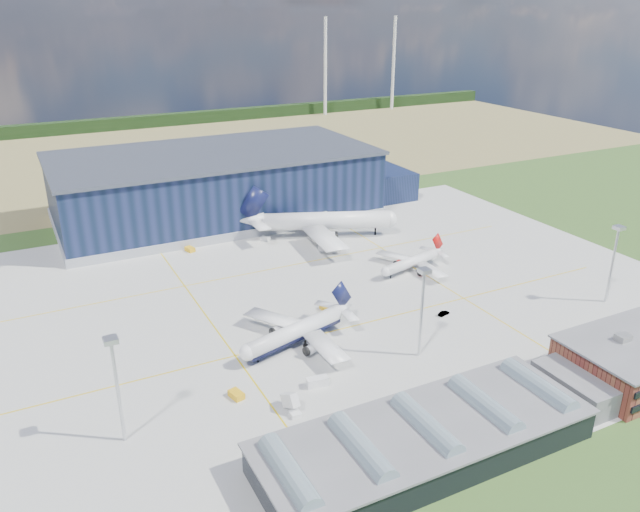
{
  "coord_description": "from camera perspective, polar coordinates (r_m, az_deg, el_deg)",
  "views": [
    {
      "loc": [
        -70.92,
        -136.18,
        79.87
      ],
      "look_at": [
        7.07,
        17.33,
        9.46
      ],
      "focal_mm": 35.0,
      "sensor_mm": 36.0,
      "label": 1
    }
  ],
  "objects": [
    {
      "name": "ground",
      "position": [
        173.07,
        0.51,
        -5.24
      ],
      "size": [
        600.0,
        600.0,
        0.0
      ],
      "primitive_type": "plane",
      "color": "#355821",
      "rests_on": "ground"
    },
    {
      "name": "apron",
      "position": [
        181.04,
        -0.94,
        -3.93
      ],
      "size": [
        220.0,
        160.0,
        0.08
      ],
      "color": "#A0A19C",
      "rests_on": "ground"
    },
    {
      "name": "farmland",
      "position": [
        371.85,
        -15.49,
        9.04
      ],
      "size": [
        600.0,
        220.0,
        0.01
      ],
      "primitive_type": "cube",
      "color": "#947E4F",
      "rests_on": "ground"
    },
    {
      "name": "treeline",
      "position": [
        448.37,
        -17.8,
        11.46
      ],
      "size": [
        600.0,
        8.0,
        8.0
      ],
      "primitive_type": "cube",
      "color": "black",
      "rests_on": "ground"
    },
    {
      "name": "hangar",
      "position": [
        251.89,
        -8.93,
        6.25
      ],
      "size": [
        145.0,
        62.0,
        26.1
      ],
      "color": "#0F1B32",
      "rests_on": "ground"
    },
    {
      "name": "glass_concourse",
      "position": [
        125.56,
        10.95,
        -15.6
      ],
      "size": [
        78.0,
        23.0,
        8.6
      ],
      "color": "black",
      "rests_on": "ground"
    },
    {
      "name": "light_mast_west",
      "position": [
        124.68,
        -18.21,
        -10.14
      ],
      "size": [
        2.6,
        2.6,
        23.0
      ],
      "color": "silver",
      "rests_on": "ground"
    },
    {
      "name": "light_mast_center",
      "position": [
        148.24,
        9.36,
        -3.85
      ],
      "size": [
        2.6,
        2.6,
        23.0
      ],
      "color": "silver",
      "rests_on": "ground"
    },
    {
      "name": "light_mast_east",
      "position": [
        191.62,
        25.34,
        0.36
      ],
      "size": [
        2.6,
        2.6,
        23.0
      ],
      "color": "silver",
      "rests_on": "ground"
    },
    {
      "name": "airliner_navy",
      "position": [
        154.93,
        -2.34,
        -6.22
      ],
      "size": [
        46.11,
        45.55,
        12.19
      ],
      "primitive_type": null,
      "rotation": [
        0.0,
        0.0,
        3.42
      ],
      "color": "white",
      "rests_on": "ground"
    },
    {
      "name": "airliner_red",
      "position": [
        199.6,
        8.34,
        -0.11
      ],
      "size": [
        35.18,
        34.72,
        9.53
      ],
      "primitive_type": null,
      "rotation": [
        0.0,
        0.0,
        3.38
      ],
      "color": "white",
      "rests_on": "ground"
    },
    {
      "name": "airliner_widebody",
      "position": [
        225.34,
        0.52,
        4.06
      ],
      "size": [
        75.99,
        75.29,
        19.14
      ],
      "primitive_type": null,
      "rotation": [
        0.0,
        0.0,
        -0.39
      ],
      "color": "white",
      "rests_on": "ground"
    },
    {
      "name": "gse_tug_a",
      "position": [
        139.78,
        -7.66,
        -12.46
      ],
      "size": [
        3.01,
        4.05,
        1.52
      ],
      "primitive_type": "cube",
      "rotation": [
        0.0,
        0.0,
        0.23
      ],
      "color": "gold",
      "rests_on": "ground"
    },
    {
      "name": "gse_tug_b",
      "position": [
        174.46,
        0.45,
        -4.76
      ],
      "size": [
        2.18,
        3.16,
        1.33
      ],
      "primitive_type": "cube",
      "rotation": [
        0.0,
        0.0,
        0.04
      ],
      "color": "gold",
      "rests_on": "ground"
    },
    {
      "name": "gse_van_a",
      "position": [
        142.12,
        -0.25,
        -11.43
      ],
      "size": [
        5.17,
        2.84,
        2.14
      ],
      "primitive_type": "cube",
      "rotation": [
        0.0,
        0.0,
        1.42
      ],
      "color": "white",
      "rests_on": "ground"
    },
    {
      "name": "gse_tug_c",
      "position": [
        219.25,
        -11.8,
        0.6
      ],
      "size": [
        3.15,
        4.03,
        1.55
      ],
      "primitive_type": "cube",
      "rotation": [
        0.0,
        0.0,
        0.3
      ],
      "color": "gold",
      "rests_on": "ground"
    },
    {
      "name": "gse_cart_b",
      "position": [
        225.47,
        -5.03,
        1.6
      ],
      "size": [
        3.71,
        3.92,
        1.42
      ],
      "primitive_type": "cube",
      "rotation": [
        0.0,
        0.0,
        0.65
      ],
      "color": "white",
      "rests_on": "ground"
    },
    {
      "name": "airstair",
      "position": [
        134.84,
        -2.75,
        -13.34
      ],
      "size": [
        2.5,
        4.79,
        2.93
      ],
      "primitive_type": "cube",
      "rotation": [
        0.0,
        0.0,
        0.15
      ],
      "color": "white",
      "rests_on": "ground"
    },
    {
      "name": "car_a",
      "position": [
        167.93,
        23.4,
        -7.96
      ],
      "size": [
        3.63,
        2.29,
        1.15
      ],
      "primitive_type": "imported",
      "rotation": [
        0.0,
        0.0,
        1.87
      ],
      "color": "#99999E",
      "rests_on": "ground"
    },
    {
      "name": "car_b",
      "position": [
        174.97,
        11.25,
        -5.16
      ],
      "size": [
        3.91,
        2.17,
        1.22
      ],
      "primitive_type": "imported",
      "rotation": [
        0.0,
        0.0,
        1.82
      ],
      "color": "#99999E",
      "rests_on": "ground"
    }
  ]
}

